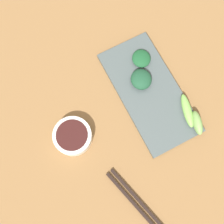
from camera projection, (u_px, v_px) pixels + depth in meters
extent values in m
cube|color=brown|center=(123.00, 118.00, 0.82)|extent=(2.10, 2.10, 0.02)
cylinder|color=silver|center=(73.00, 136.00, 0.78)|extent=(0.10, 0.10, 0.04)
cylinder|color=black|center=(72.00, 136.00, 0.77)|extent=(0.08, 0.08, 0.02)
cube|color=#444F50|center=(149.00, 92.00, 0.82)|extent=(0.16, 0.33, 0.01)
ellipsoid|color=#729E50|center=(197.00, 123.00, 0.78)|extent=(0.04, 0.07, 0.03)
ellipsoid|color=#74AE4C|center=(187.00, 111.00, 0.79)|extent=(0.05, 0.10, 0.02)
ellipsoid|color=#184B27|center=(141.00, 58.00, 0.83)|extent=(0.07, 0.07, 0.02)
ellipsoid|color=#1B452C|center=(141.00, 79.00, 0.81)|extent=(0.07, 0.07, 0.03)
cube|color=black|center=(137.00, 208.00, 0.75)|extent=(0.07, 0.22, 0.01)
cube|color=black|center=(141.00, 204.00, 0.75)|extent=(0.07, 0.22, 0.01)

